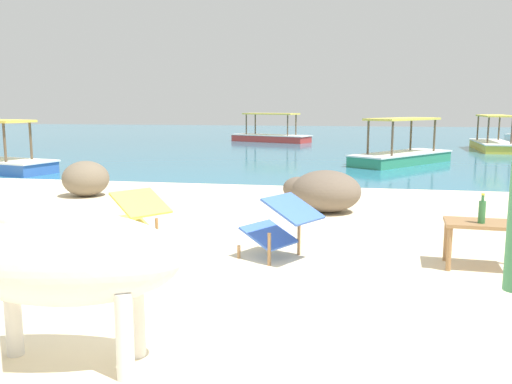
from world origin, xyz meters
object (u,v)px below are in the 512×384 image
Objects in this scene: boat_green at (401,154)px; boat_yellow at (493,143)px; low_bench_table at (485,230)px; deck_chair_far at (281,224)px; boat_red at (271,136)px; cow at (54,260)px; bottle at (482,211)px; deck_chair_near at (134,217)px.

boat_green and boat_yellow have the same top height.
low_bench_table is 16.06m from boat_yellow.
deck_chair_far is at bearing -17.40° from boat_yellow.
low_bench_table is 0.21× the size of boat_red.
boat_green is 0.98× the size of boat_yellow.
boat_green reaches higher than cow.
boat_yellow is at bearing 2.08° from boat_red.
bottle reaches higher than deck_chair_near.
deck_chair_near is at bearing -86.13° from cow.
boat_green is at bearing -112.89° from cow.
boat_green is at bearing -71.79° from deck_chair_far.
deck_chair_near is 18.82m from boat_red.
cow is at bearing -139.07° from bottle.
cow is 2.01× the size of deck_chair_near.
deck_chair_far reaches higher than low_bench_table.
cow is at bearing -17.61° from boat_yellow.
boat_red reaches higher than deck_chair_far.
cow is 2.83m from deck_chair_far.
boat_yellow is 0.97× the size of boat_red.
low_bench_table is 2.66× the size of bottle.
low_bench_table is at bearing -143.62° from deck_chair_near.
cow is 4.07m from low_bench_table.
low_bench_table is 3.70m from deck_chair_near.
cow is 3.99m from bottle.
boat_green is 6.59m from boat_yellow.
bottle is at bearing -150.91° from deck_chair_far.
low_bench_table is 10.18m from boat_green.
boat_green is (3.03, 12.85, -0.44)m from cow.
boat_red is at bearing -94.05° from cow.
deck_chair_far is 0.26× the size of boat_green.
boat_red reaches higher than cow.
cow is at bearing 97.92° from deck_chair_far.
deck_chair_near is (-0.64, 2.66, -0.30)m from cow.
boat_green is 9.99m from boat_red.
boat_yellow is (6.71, 18.32, -0.44)m from cow.
boat_red is (-3.12, 18.81, -0.13)m from deck_chair_far.
bottle is 19.50m from boat_red.
deck_chair_far is at bearing -121.00° from cow.
boat_red is at bearing 105.18° from bottle.
deck_chair_near is at bearing 16.86° from boat_green.
cow is 13.21m from boat_green.
deck_chair_near reaches higher than low_bench_table.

